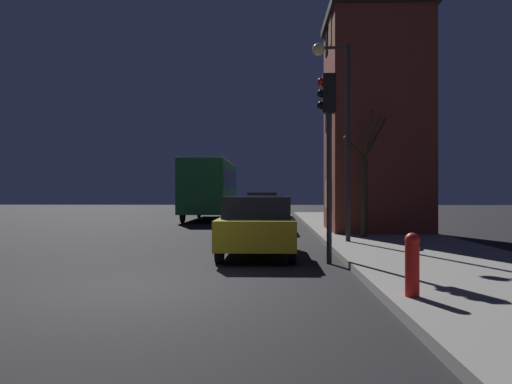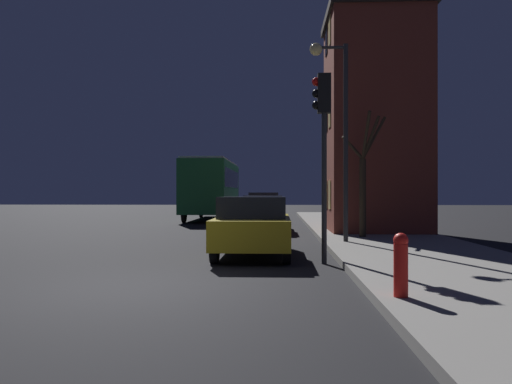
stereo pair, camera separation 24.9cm
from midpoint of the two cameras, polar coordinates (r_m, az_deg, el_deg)
The scene contains 11 objects.
ground_plane at distance 8.93m, azimuth -12.88°, elevation -10.62°, with size 120.00×120.00×0.00m, color black.
sidewalk at distance 9.37m, azimuth 25.35°, elevation -9.61°, with size 4.35×60.00×0.16m.
brick_building at distance 20.44m, azimuth 13.10°, elevation 7.85°, with size 3.89×4.21×8.57m.
streetlamp at distance 15.57m, azimuth 8.92°, elevation 9.23°, with size 1.16×0.38×6.04m.
traffic_light at distance 11.65m, azimuth 7.59°, elevation 7.29°, with size 0.43×0.24×4.37m.
bare_tree at distance 17.03m, azimuth 11.98°, elevation 1.40°, with size 1.58×1.14×4.09m.
bus at distance 30.73m, azimuth -5.47°, elevation 0.81°, with size 2.52×9.41×3.57m.
car_near_lane at distance 12.78m, azimuth -0.41°, elevation -3.82°, with size 1.84×4.14×1.53m.
car_mid_lane at distance 21.38m, azimuth 0.54°, elevation -2.34°, with size 1.80×4.44×1.52m.
car_far_lane at distance 29.07m, azimuth 0.51°, elevation -1.64°, with size 1.89×4.76×1.66m.
fire_hydrant at distance 7.43m, azimuth 16.49°, elevation -7.79°, with size 0.21×0.21×0.91m.
Camera 1 is at (2.12, -8.49, 1.63)m, focal length 35.00 mm.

